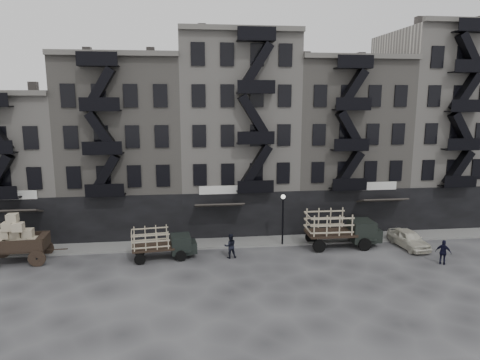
{
  "coord_description": "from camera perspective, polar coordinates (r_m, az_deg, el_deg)",
  "views": [
    {
      "loc": [
        -4.41,
        -29.85,
        11.74
      ],
      "look_at": [
        -0.29,
        4.0,
        5.27
      ],
      "focal_mm": 32.0,
      "sensor_mm": 36.0,
      "label": 1
    }
  ],
  "objects": [
    {
      "name": "stake_truck_west",
      "position": [
        32.6,
        -10.36,
        -8.03
      ],
      "size": [
        4.86,
        2.38,
        2.36
      ],
      "rotation": [
        0.0,
        0.0,
        0.11
      ],
      "color": "black",
      "rests_on": "ground"
    },
    {
      "name": "building_mideast",
      "position": [
        42.42,
        13.0,
        4.74
      ],
      "size": [
        10.0,
        11.35,
        16.2
      ],
      "color": "slate",
      "rests_on": "ground"
    },
    {
      "name": "building_midwest",
      "position": [
        40.29,
        -14.92,
        4.35
      ],
      "size": [
        10.0,
        11.35,
        16.2
      ],
      "color": "slate",
      "rests_on": "ground"
    },
    {
      "name": "lamp_post",
      "position": [
        34.47,
        5.74,
        -4.37
      ],
      "size": [
        0.36,
        0.36,
        4.28
      ],
      "color": "black",
      "rests_on": "ground"
    },
    {
      "name": "policeman",
      "position": [
        34.4,
        25.48,
        -8.7
      ],
      "size": [
        1.1,
        1.01,
        1.81
      ],
      "primitive_type": "imported",
      "rotation": [
        0.0,
        0.0,
        2.46
      ],
      "color": "black",
      "rests_on": "ground"
    },
    {
      "name": "building_west",
      "position": [
        43.01,
        -28.13,
        1.8
      ],
      "size": [
        10.0,
        11.35,
        13.2
      ],
      "color": "#A9A49B",
      "rests_on": "ground"
    },
    {
      "name": "ground",
      "position": [
        32.37,
        1.39,
        -10.52
      ],
      "size": [
        140.0,
        140.0,
        0.0
      ],
      "primitive_type": "plane",
      "color": "#38383A",
      "rests_on": "ground"
    },
    {
      "name": "sidewalk",
      "position": [
        35.83,
        0.52,
        -8.25
      ],
      "size": [
        55.0,
        2.5,
        0.15
      ],
      "primitive_type": "cube",
      "color": "slate",
      "rests_on": "ground"
    },
    {
      "name": "pedestrian_mid",
      "position": [
        32.35,
        -1.31,
        -8.78
      ],
      "size": [
        0.96,
        0.78,
        1.86
      ],
      "primitive_type": "imported",
      "rotation": [
        0.0,
        0.0,
        3.23
      ],
      "color": "black",
      "rests_on": "ground"
    },
    {
      "name": "stake_truck_east",
      "position": [
        35.39,
        13.28,
        -6.05
      ],
      "size": [
        5.95,
        2.55,
        2.96
      ],
      "rotation": [
        0.0,
        0.0,
        -0.01
      ],
      "color": "black",
      "rests_on": "ground"
    },
    {
      "name": "building_east",
      "position": [
        46.66,
        24.78,
        6.4
      ],
      "size": [
        10.0,
        11.35,
        19.2
      ],
      "color": "#A9A49B",
      "rests_on": "ground"
    },
    {
      "name": "wagon",
      "position": [
        35.12,
        -27.77,
        -6.51
      ],
      "size": [
        4.37,
        2.47,
        3.62
      ],
      "rotation": [
        0.0,
        0.0,
        0.04
      ],
      "color": "black",
      "rests_on": "ground"
    },
    {
      "name": "building_center",
      "position": [
        40.05,
        -0.6,
        6.11
      ],
      "size": [
        10.0,
        11.35,
        18.2
      ],
      "color": "#A9A49B",
      "rests_on": "ground"
    },
    {
      "name": "car_east",
      "position": [
        37.16,
        21.57,
        -7.3
      ],
      "size": [
        2.13,
        4.35,
        1.43
      ],
      "primitive_type": "imported",
      "rotation": [
        0.0,
        0.0,
        0.11
      ],
      "color": "beige",
      "rests_on": "ground"
    }
  ]
}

